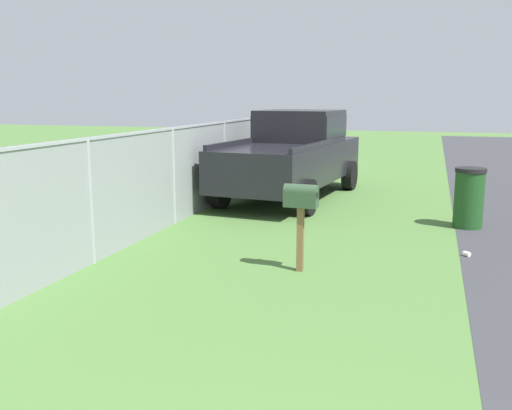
{
  "coord_description": "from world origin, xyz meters",
  "views": [
    {
      "loc": [
        -1.35,
        -0.57,
        2.44
      ],
      "look_at": [
        4.74,
        1.3,
        1.22
      ],
      "focal_mm": 40.3,
      "sensor_mm": 36.0,
      "label": 1
    }
  ],
  "objects": [
    {
      "name": "pickup_truck",
      "position": [
        12.19,
        2.64,
        1.11
      ],
      "size": [
        5.64,
        2.71,
        2.09
      ],
      "rotation": [
        0.0,
        0.0,
        -0.1
      ],
      "color": "black",
      "rests_on": "ground"
    },
    {
      "name": "litter_cup_near_hydrant",
      "position": [
        7.78,
        -1.17,
        0.04
      ],
      "size": [
        0.13,
        0.13,
        0.08
      ],
      "primitive_type": "cylinder",
      "rotation": [
        0.0,
        1.57,
        4.01
      ],
      "color": "white",
      "rests_on": "ground"
    },
    {
      "name": "trash_bin",
      "position": [
        9.89,
        -1.28,
        0.57
      ],
      "size": [
        0.56,
        0.56,
        1.13
      ],
      "color": "#1E4C1E",
      "rests_on": "ground"
    },
    {
      "name": "mailbox",
      "position": [
        6.3,
        1.13,
        0.98
      ],
      "size": [
        0.23,
        0.47,
        1.24
      ],
      "rotation": [
        0.0,
        0.0,
        -0.04
      ],
      "color": "brown",
      "rests_on": "ground"
    },
    {
      "name": "fence_section",
      "position": [
        10.0,
        4.14,
        1.0
      ],
      "size": [
        19.77,
        0.07,
        1.86
      ],
      "color": "#9EA3A8",
      "rests_on": "ground"
    }
  ]
}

